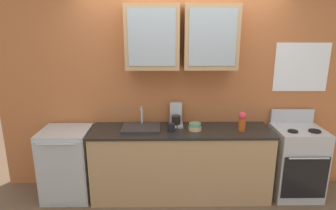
{
  "coord_description": "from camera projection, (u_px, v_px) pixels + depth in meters",
  "views": [
    {
      "loc": [
        -0.2,
        -3.29,
        2.1
      ],
      "look_at": [
        -0.16,
        0.0,
        1.2
      ],
      "focal_mm": 30.72,
      "sensor_mm": 36.0,
      "label": 1
    }
  ],
  "objects": [
    {
      "name": "stove_range",
      "position": [
        296.0,
        161.0,
        3.63
      ],
      "size": [
        0.58,
        0.58,
        1.07
      ],
      "color": "silver",
      "rests_on": "ground_plane"
    },
    {
      "name": "ground_plane",
      "position": [
        180.0,
        194.0,
        3.73
      ],
      "size": [
        10.0,
        10.0,
        0.0
      ],
      "primitive_type": "plane",
      "color": "brown"
    },
    {
      "name": "sink_faucet",
      "position": [
        141.0,
        127.0,
        3.51
      ],
      "size": [
        0.46,
        0.35,
        0.25
      ],
      "color": "#2D2D30",
      "rests_on": "counter"
    },
    {
      "name": "counter",
      "position": [
        181.0,
        163.0,
        3.62
      ],
      "size": [
        2.2,
        0.59,
        0.89
      ],
      "color": "tan",
      "rests_on": "ground_plane"
    },
    {
      "name": "bowl_stack",
      "position": [
        195.0,
        127.0,
        3.47
      ],
      "size": [
        0.16,
        0.16,
        0.09
      ],
      "color": "#E0AD7F",
      "rests_on": "counter"
    },
    {
      "name": "coffee_maker",
      "position": [
        176.0,
        117.0,
        3.63
      ],
      "size": [
        0.17,
        0.2,
        0.29
      ],
      "color": "#B7B7BC",
      "rests_on": "counter"
    },
    {
      "name": "vase",
      "position": [
        242.0,
        121.0,
        3.42
      ],
      "size": [
        0.1,
        0.1,
        0.24
      ],
      "color": "#BF4C19",
      "rests_on": "counter"
    },
    {
      "name": "dishwasher",
      "position": [
        68.0,
        164.0,
        3.59
      ],
      "size": [
        0.58,
        0.57,
        0.89
      ],
      "color": "silver",
      "rests_on": "ground_plane"
    },
    {
      "name": "back_wall_unit",
      "position": [
        181.0,
        84.0,
        3.65
      ],
      "size": [
        4.68,
        0.41,
        2.51
      ],
      "color": "#B76638",
      "rests_on": "ground_plane"
    },
    {
      "name": "cup_near_sink",
      "position": [
        171.0,
        127.0,
        3.42
      ],
      "size": [
        0.12,
        0.08,
        0.1
      ],
      "color": "black",
      "rests_on": "counter"
    }
  ]
}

